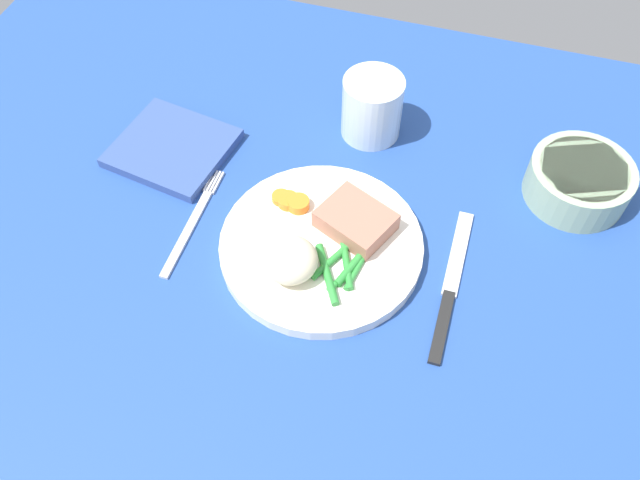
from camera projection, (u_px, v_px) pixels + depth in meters
dining_table at (313, 252)px, 76.32cm from camera, size 120.00×90.00×2.00cm
dinner_plate at (320, 249)px, 74.41cm from camera, size 23.39×23.39×1.60cm
meat_portion at (356, 220)px, 74.27cm from camera, size 9.83×9.01×2.45cm
mashed_potatoes at (290, 260)px, 70.08cm from camera, size 6.11×6.07×4.16cm
carrot_slices at (292, 202)px, 76.76cm from camera, size 4.74×2.82×1.22cm
green_beans at (343, 266)px, 71.62cm from camera, size 6.68×9.79×0.90cm
fork at (193, 222)px, 77.44cm from camera, size 1.44×16.60×0.40cm
knife at (450, 287)px, 72.14cm from camera, size 1.70×20.50×0.64cm
water_glass at (372, 110)px, 83.67cm from camera, size 7.81×7.81×8.37cm
salad_bowl at (579, 180)px, 77.99cm from camera, size 12.35×12.35×4.84cm
napkin at (172, 148)px, 83.88cm from camera, size 15.81×14.88×1.32cm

